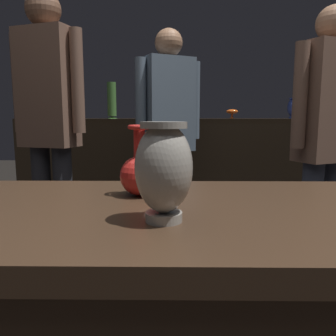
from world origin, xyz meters
name	(u,v)px	position (x,y,z in m)	size (l,w,h in m)	color
back_display_shelf	(172,175)	(0.00, 2.20, 0.49)	(2.60, 0.40, 0.99)	black
vase_centerpiece	(163,168)	(-0.02, -0.11, 0.91)	(0.11, 0.11, 0.20)	gray
vase_tall_behind	(139,172)	(-0.09, 0.12, 0.86)	(0.11, 0.11, 0.19)	red
shelf_vase_far_right	(293,107)	(1.04, 2.23, 1.08)	(0.09, 0.09, 0.17)	#2D429E
shelf_vase_far_left	(52,107)	(-1.04, 2.20, 1.09)	(0.17, 0.17, 0.13)	#E55B1E
shelf_vase_right	(232,112)	(0.52, 2.25, 1.05)	(0.10, 0.10, 0.08)	#E55B1E
shelf_vase_left	(112,101)	(-0.52, 2.18, 1.14)	(0.09, 0.09, 0.30)	#477A38
shelf_vase_center	(173,108)	(0.00, 2.17, 1.08)	(0.16, 0.16, 0.12)	#7A388E
visitor_center_back	(169,129)	(-0.03, 1.54, 0.92)	(0.43, 0.30, 1.57)	#232328
visitor_near_right	(326,134)	(0.82, 1.05, 0.92)	(0.43, 0.30, 1.56)	#333847
visitor_near_left	(49,118)	(-0.72, 1.21, 1.00)	(0.45, 0.27, 1.69)	#232328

